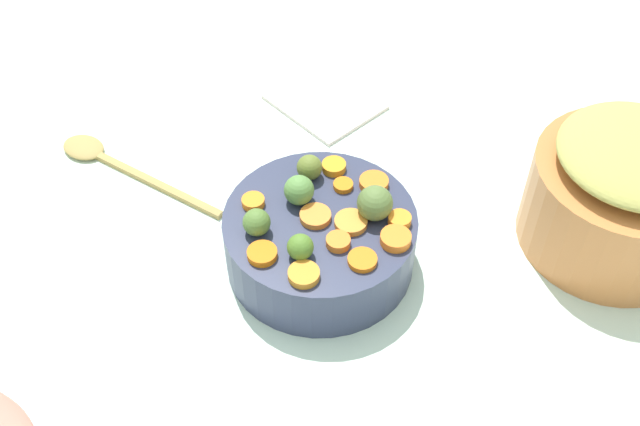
# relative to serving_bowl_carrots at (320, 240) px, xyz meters

# --- Properties ---
(tabletop) EXTENTS (2.40, 2.40, 0.02)m
(tabletop) POSITION_rel_serving_bowl_carrots_xyz_m (0.04, 0.05, -0.05)
(tabletop) COLOR silver
(tabletop) RESTS_ON ground
(serving_bowl_carrots) EXTENTS (0.24, 0.24, 0.08)m
(serving_bowl_carrots) POSITION_rel_serving_bowl_carrots_xyz_m (0.00, 0.00, 0.00)
(serving_bowl_carrots) COLOR #2F344E
(serving_bowl_carrots) RESTS_ON tabletop
(metal_pot) EXTENTS (0.23, 0.23, 0.13)m
(metal_pot) POSITION_rel_serving_bowl_carrots_xyz_m (-0.34, 0.15, 0.02)
(metal_pot) COLOR #C8753D
(metal_pot) RESTS_ON tabletop
(stuffing_mound) EXTENTS (0.19, 0.19, 0.04)m
(stuffing_mound) POSITION_rel_serving_bowl_carrots_xyz_m (-0.34, 0.15, 0.11)
(stuffing_mound) COLOR tan
(stuffing_mound) RESTS_ON metal_pot
(carrot_slice_0) EXTENTS (0.04, 0.04, 0.01)m
(carrot_slice_0) POSITION_rel_serving_bowl_carrots_xyz_m (-0.01, 0.08, 0.04)
(carrot_slice_0) COLOR orange
(carrot_slice_0) RESTS_ON serving_bowl_carrots
(carrot_slice_1) EXTENTS (0.03, 0.03, 0.01)m
(carrot_slice_1) POSITION_rel_serving_bowl_carrots_xyz_m (-0.05, -0.03, 0.04)
(carrot_slice_1) COLOR orange
(carrot_slice_1) RESTS_ON serving_bowl_carrots
(carrot_slice_2) EXTENTS (0.05, 0.05, 0.01)m
(carrot_slice_2) POSITION_rel_serving_bowl_carrots_xyz_m (0.06, 0.07, 0.04)
(carrot_slice_2) COLOR orange
(carrot_slice_2) RESTS_ON serving_bowl_carrots
(carrot_slice_3) EXTENTS (0.04, 0.04, 0.01)m
(carrot_slice_3) POSITION_rel_serving_bowl_carrots_xyz_m (-0.03, 0.03, 0.04)
(carrot_slice_3) COLOR orange
(carrot_slice_3) RESTS_ON serving_bowl_carrots
(carrot_slice_4) EXTENTS (0.05, 0.05, 0.01)m
(carrot_slice_4) POSITION_rel_serving_bowl_carrots_xyz_m (0.00, -0.00, 0.04)
(carrot_slice_4) COLOR orange
(carrot_slice_4) RESTS_ON serving_bowl_carrots
(carrot_slice_5) EXTENTS (0.04, 0.04, 0.01)m
(carrot_slice_5) POSITION_rel_serving_bowl_carrots_xyz_m (-0.08, 0.05, 0.05)
(carrot_slice_5) COLOR orange
(carrot_slice_5) RESTS_ON serving_bowl_carrots
(carrot_slice_6) EXTENTS (0.05, 0.05, 0.01)m
(carrot_slice_6) POSITION_rel_serving_bowl_carrots_xyz_m (-0.06, 0.07, 0.05)
(carrot_slice_6) COLOR orange
(carrot_slice_6) RESTS_ON serving_bowl_carrots
(carrot_slice_7) EXTENTS (0.04, 0.04, 0.01)m
(carrot_slice_7) POSITION_rel_serving_bowl_carrots_xyz_m (-0.09, -0.02, 0.04)
(carrot_slice_7) COLOR orange
(carrot_slice_7) RESTS_ON serving_bowl_carrots
(carrot_slice_8) EXTENTS (0.04, 0.04, 0.01)m
(carrot_slice_8) POSITION_rel_serving_bowl_carrots_xyz_m (-0.06, -0.07, 0.04)
(carrot_slice_8) COLOR orange
(carrot_slice_8) RESTS_ON serving_bowl_carrots
(carrot_slice_9) EXTENTS (0.05, 0.05, 0.01)m
(carrot_slice_9) POSITION_rel_serving_bowl_carrots_xyz_m (0.09, 0.02, 0.04)
(carrot_slice_9) COLOR orange
(carrot_slice_9) RESTS_ON serving_bowl_carrots
(carrot_slice_10) EXTENTS (0.03, 0.03, 0.01)m
(carrot_slice_10) POSITION_rel_serving_bowl_carrots_xyz_m (0.06, -0.06, 0.04)
(carrot_slice_10) COLOR orange
(carrot_slice_10) RESTS_ON serving_bowl_carrots
(carrot_slice_11) EXTENTS (0.04, 0.04, 0.01)m
(carrot_slice_11) POSITION_rel_serving_bowl_carrots_xyz_m (0.00, 0.05, 0.04)
(carrot_slice_11) COLOR orange
(carrot_slice_11) RESTS_ON serving_bowl_carrots
(brussels_sprout_0) EXTENTS (0.03, 0.03, 0.03)m
(brussels_sprout_0) POSITION_rel_serving_bowl_carrots_xyz_m (0.07, -0.02, 0.06)
(brussels_sprout_0) COLOR #517131
(brussels_sprout_0) RESTS_ON serving_bowl_carrots
(brussels_sprout_1) EXTENTS (0.04, 0.04, 0.04)m
(brussels_sprout_1) POSITION_rel_serving_bowl_carrots_xyz_m (-0.06, 0.03, 0.06)
(brussels_sprout_1) COLOR #576F37
(brussels_sprout_1) RESTS_ON serving_bowl_carrots
(brussels_sprout_2) EXTENTS (0.03, 0.03, 0.03)m
(brussels_sprout_2) POSITION_rel_serving_bowl_carrots_xyz_m (-0.02, -0.07, 0.06)
(brussels_sprout_2) COLOR olive
(brussels_sprout_2) RESTS_ON serving_bowl_carrots
(brussels_sprout_3) EXTENTS (0.03, 0.03, 0.03)m
(brussels_sprout_3) POSITION_rel_serving_bowl_carrots_xyz_m (0.05, 0.04, 0.05)
(brussels_sprout_3) COLOR #4D7428
(brussels_sprout_3) RESTS_ON serving_bowl_carrots
(brussels_sprout_4) EXTENTS (0.04, 0.04, 0.04)m
(brussels_sprout_4) POSITION_rel_serving_bowl_carrots_xyz_m (0.01, -0.04, 0.06)
(brussels_sprout_4) COLOR #56833F
(brussels_sprout_4) RESTS_ON serving_bowl_carrots
(wooden_spoon) EXTENTS (0.16, 0.26, 0.01)m
(wooden_spoon) POSITION_rel_serving_bowl_carrots_xyz_m (0.18, -0.31, -0.03)
(wooden_spoon) COLOR #A78A4B
(wooden_spoon) RESTS_ON tabletop
(dish_towel) EXTENTS (0.16, 0.18, 0.01)m
(dish_towel) POSITION_rel_serving_bowl_carrots_xyz_m (-0.16, -0.27, -0.04)
(dish_towel) COLOR silver
(dish_towel) RESTS_ON tabletop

